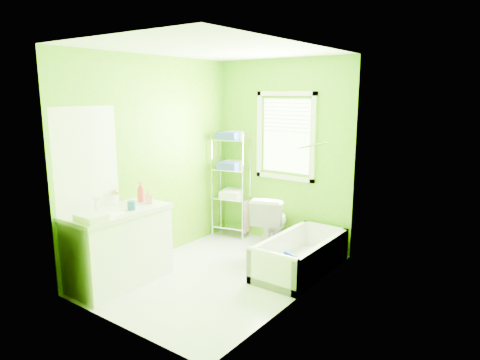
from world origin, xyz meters
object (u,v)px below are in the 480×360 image
Objects in this scene: toilet at (271,222)px; vanity at (119,245)px; wire_shelf_unit at (232,173)px; bathtub at (299,260)px.

vanity is (-0.80, -1.94, 0.07)m from toilet.
wire_shelf_unit reaches higher than vanity.
vanity is 0.73× the size of wire_shelf_unit.
wire_shelf_unit is at bearing 157.24° from bathtub.
wire_shelf_unit is (-0.79, 0.17, 0.57)m from toilet.
vanity is (-1.50, -1.49, 0.32)m from bathtub.
toilet is 0.99m from wire_shelf_unit.
vanity is at bearing -135.11° from bathtub.
bathtub is 1.81m from wire_shelf_unit.
toilet is at bearing 146.85° from bathtub.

